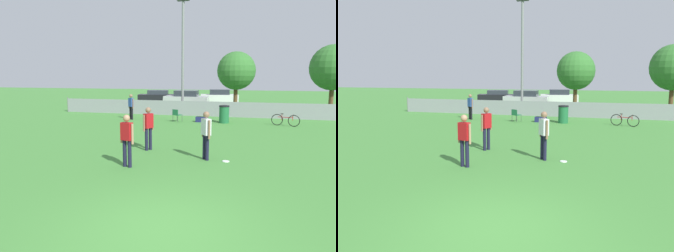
# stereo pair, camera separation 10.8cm
# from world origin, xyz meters

# --- Properties ---
(ground_plane) EXTENTS (120.00, 120.00, 0.00)m
(ground_plane) POSITION_xyz_m (0.00, 0.00, 0.00)
(ground_plane) COLOR #428438
(fence_backline) EXTENTS (26.87, 0.07, 1.21)m
(fence_backline) POSITION_xyz_m (0.00, 18.00, 0.55)
(fence_backline) COLOR gray
(fence_backline) RESTS_ON ground_plane
(light_pole) EXTENTS (0.90, 0.36, 8.74)m
(light_pole) POSITION_xyz_m (-3.90, 18.95, 5.13)
(light_pole) COLOR gray
(light_pole) RESTS_ON ground_plane
(tree_near_pole) EXTENTS (3.03, 3.03, 4.86)m
(tree_near_pole) POSITION_xyz_m (0.00, 21.01, 3.33)
(tree_near_pole) COLOR brown
(tree_near_pole) RESTS_ON ground_plane
(tree_far_right) EXTENTS (3.36, 3.36, 5.24)m
(tree_far_right) POSITION_xyz_m (6.99, 20.77, 3.54)
(tree_far_right) COLOR brown
(tree_far_right) RESTS_ON ground_plane
(player_thrower_red) EXTENTS (0.52, 0.31, 1.75)m
(player_thrower_red) POSITION_xyz_m (-2.39, 3.99, 1.02)
(player_thrower_red) COLOR #191933
(player_thrower_red) RESTS_ON ground_plane
(player_defender_red) EXTENTS (0.38, 0.47, 1.75)m
(player_defender_red) POSITION_xyz_m (-2.50, 6.52, 1.02)
(player_defender_red) COLOR #191933
(player_defender_red) RESTS_ON ground_plane
(player_receiver_white) EXTENTS (0.40, 0.44, 1.75)m
(player_receiver_white) POSITION_xyz_m (-0.01, 5.61, 1.02)
(player_receiver_white) COLOR #191933
(player_receiver_white) RESTS_ON ground_plane
(spectator_in_blue) EXTENTS (0.45, 0.37, 1.73)m
(spectator_in_blue) POSITION_xyz_m (-6.58, 14.93, 1.00)
(spectator_in_blue) COLOR black
(spectator_in_blue) RESTS_ON ground_plane
(frisbee_disc) EXTENTS (0.25, 0.25, 0.03)m
(frisbee_disc) POSITION_xyz_m (0.72, 5.52, 0.01)
(frisbee_disc) COLOR white
(frisbee_disc) RESTS_ON ground_plane
(folding_chair_sideline) EXTENTS (0.64, 0.64, 0.82)m
(folding_chair_sideline) POSITION_xyz_m (-3.31, 14.66, 0.49)
(folding_chair_sideline) COLOR #333338
(folding_chair_sideline) RESTS_ON ground_plane
(bicycle_sideline) EXTENTS (1.61, 0.59, 0.74)m
(bicycle_sideline) POSITION_xyz_m (3.38, 14.67, 0.36)
(bicycle_sideline) COLOR black
(bicycle_sideline) RESTS_ON ground_plane
(trash_bin) EXTENTS (0.65, 0.65, 1.11)m
(trash_bin) POSITION_xyz_m (-0.29, 14.96, 0.56)
(trash_bin) COLOR #1E6638
(trash_bin) RESTS_ON ground_plane
(gear_bag_sideline) EXTENTS (0.74, 0.41, 0.36)m
(gear_bag_sideline) POSITION_xyz_m (-1.73, 15.01, 0.17)
(gear_bag_sideline) COLOR navy
(gear_bag_sideline) RESTS_ON ground_plane
(parked_car_dark) EXTENTS (4.68, 2.53, 1.32)m
(parked_car_dark) POSITION_xyz_m (-9.11, 29.54, 0.65)
(parked_car_dark) COLOR black
(parked_car_dark) RESTS_ON ground_plane
(parked_car_silver) EXTENTS (4.37, 1.87, 1.50)m
(parked_car_silver) POSITION_xyz_m (-5.07, 25.89, 0.72)
(parked_car_silver) COLOR black
(parked_car_silver) RESTS_ON ground_plane
(parked_car_white) EXTENTS (4.16, 2.29, 1.49)m
(parked_car_white) POSITION_xyz_m (-2.24, 29.41, 0.72)
(parked_car_white) COLOR black
(parked_car_white) RESTS_ON ground_plane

